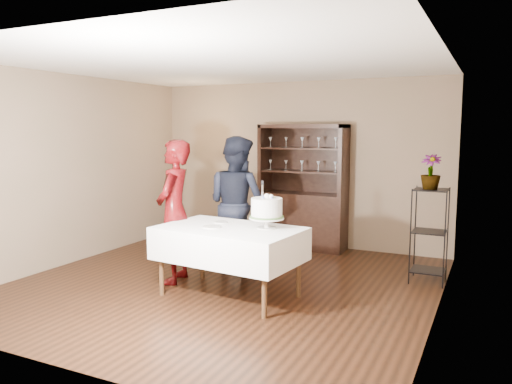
% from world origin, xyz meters
% --- Properties ---
extents(floor, '(5.00, 5.00, 0.00)m').
position_xyz_m(floor, '(0.00, 0.00, 0.00)').
color(floor, black).
rests_on(floor, ground).
extents(ceiling, '(5.00, 5.00, 0.00)m').
position_xyz_m(ceiling, '(0.00, 0.00, 2.70)').
color(ceiling, white).
rests_on(ceiling, back_wall).
extents(back_wall, '(5.00, 0.02, 2.70)m').
position_xyz_m(back_wall, '(0.00, 2.50, 1.35)').
color(back_wall, '#706048').
rests_on(back_wall, floor).
extents(wall_left, '(0.02, 5.00, 2.70)m').
position_xyz_m(wall_left, '(-2.50, 0.00, 1.35)').
color(wall_left, '#706048').
rests_on(wall_left, floor).
extents(wall_right, '(0.02, 5.00, 2.70)m').
position_xyz_m(wall_right, '(2.50, 0.00, 1.35)').
color(wall_right, '#706048').
rests_on(wall_right, floor).
extents(china_hutch, '(1.40, 0.48, 2.00)m').
position_xyz_m(china_hutch, '(0.20, 2.25, 0.66)').
color(china_hutch, black).
rests_on(china_hutch, floor).
extents(plant_etagere, '(0.42, 0.42, 1.20)m').
position_xyz_m(plant_etagere, '(2.28, 1.20, 0.65)').
color(plant_etagere, black).
rests_on(plant_etagere, floor).
extents(cake_table, '(1.71, 1.15, 0.81)m').
position_xyz_m(cake_table, '(0.27, -0.36, 0.62)').
color(cake_table, white).
rests_on(cake_table, floor).
extents(woman, '(0.58, 0.74, 1.80)m').
position_xyz_m(woman, '(-0.62, -0.16, 0.90)').
color(woman, '#340405').
rests_on(woman, floor).
extents(man, '(1.04, 0.90, 1.83)m').
position_xyz_m(man, '(-0.16, 0.65, 0.92)').
color(man, black).
rests_on(man, floor).
extents(cake, '(0.42, 0.42, 0.54)m').
position_xyz_m(cake, '(0.68, -0.22, 1.03)').
color(cake, silver).
rests_on(cake, cake_table).
extents(plate_near, '(0.22, 0.22, 0.01)m').
position_xyz_m(plate_near, '(0.09, -0.44, 0.82)').
color(plate_near, silver).
rests_on(plate_near, cake_table).
extents(plate_far, '(0.21, 0.21, 0.01)m').
position_xyz_m(plate_far, '(0.04, -0.15, 0.82)').
color(plate_far, silver).
rests_on(plate_far, cake_table).
extents(potted_plant, '(0.25, 0.25, 0.43)m').
position_xyz_m(potted_plant, '(2.27, 1.15, 1.40)').
color(potted_plant, '#416630').
rests_on(potted_plant, plant_etagere).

